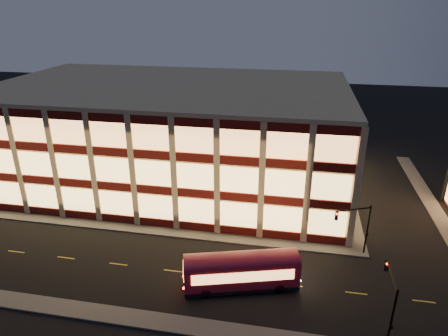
# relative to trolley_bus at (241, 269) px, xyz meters

# --- Properties ---
(ground) EXTENTS (200.00, 200.00, 0.00)m
(ground) POSITION_rel_trolley_bus_xyz_m (-11.15, 7.09, -2.03)
(ground) COLOR black
(ground) RESTS_ON ground
(sidewalk_office_south) EXTENTS (54.00, 2.00, 0.15)m
(sidewalk_office_south) POSITION_rel_trolley_bus_xyz_m (-14.15, 8.09, -1.96)
(sidewalk_office_south) COLOR #514F4C
(sidewalk_office_south) RESTS_ON ground
(sidewalk_office_east) EXTENTS (2.00, 30.00, 0.15)m
(sidewalk_office_east) POSITION_rel_trolley_bus_xyz_m (11.85, 24.09, -1.96)
(sidewalk_office_east) COLOR #514F4C
(sidewalk_office_east) RESTS_ON ground
(sidewalk_tower_west) EXTENTS (2.00, 30.00, 0.15)m
(sidewalk_tower_west) POSITION_rel_trolley_bus_xyz_m (22.85, 24.09, -1.96)
(sidewalk_tower_west) COLOR #514F4C
(sidewalk_tower_west) RESTS_ON ground
(sidewalk_near) EXTENTS (100.00, 2.00, 0.15)m
(sidewalk_near) POSITION_rel_trolley_bus_xyz_m (-11.15, -5.91, -1.96)
(sidewalk_near) COLOR #514F4C
(sidewalk_near) RESTS_ON ground
(office_building) EXTENTS (50.45, 30.45, 14.50)m
(office_building) POSITION_rel_trolley_bus_xyz_m (-14.07, 24.00, 5.21)
(office_building) COLOR tan
(office_building) RESTS_ON ground
(traffic_signal_far) EXTENTS (3.79, 1.87, 6.00)m
(traffic_signal_far) POSITION_rel_trolley_bus_xyz_m (11.06, 7.33, 2.08)
(traffic_signal_far) COLOR black
(traffic_signal_far) RESTS_ON ground
(traffic_signal_near) EXTENTS (0.32, 4.45, 6.00)m
(traffic_signal_near) POSITION_rel_trolley_bus_xyz_m (12.35, -3.94, 2.09)
(traffic_signal_near) COLOR black
(traffic_signal_near) RESTS_ON ground
(trolley_bus) EXTENTS (11.16, 5.67, 3.67)m
(trolley_bus) POSITION_rel_trolley_bus_xyz_m (0.00, 0.00, 0.00)
(trolley_bus) COLOR maroon
(trolley_bus) RESTS_ON ground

